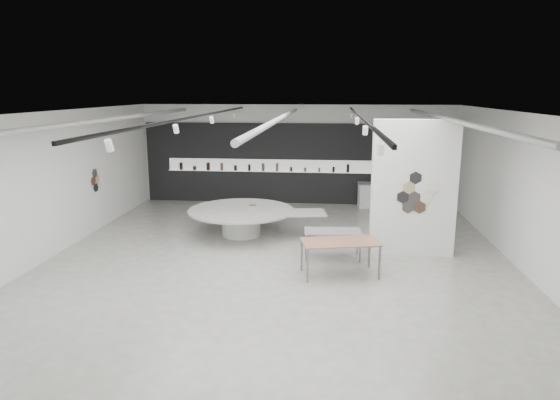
# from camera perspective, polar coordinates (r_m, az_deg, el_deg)

# --- Properties ---
(room) EXTENTS (12.02, 14.02, 3.82)m
(room) POSITION_cam_1_polar(r_m,az_deg,el_deg) (12.42, -0.73, 1.99)
(room) COLOR #AAAAA0
(room) RESTS_ON ground
(back_wall_display) EXTENTS (11.80, 0.27, 3.10)m
(back_wall_display) POSITION_cam_1_polar(r_m,az_deg,el_deg) (19.33, 1.61, 4.15)
(back_wall_display) COLOR black
(back_wall_display) RESTS_ON ground
(partition_column) EXTENTS (2.20, 0.38, 3.60)m
(partition_column) POSITION_cam_1_polar(r_m,az_deg,el_deg) (13.56, 15.03, 1.27)
(partition_column) COLOR white
(partition_column) RESTS_ON ground
(display_island) EXTENTS (4.44, 3.67, 0.82)m
(display_island) POSITION_cam_1_polar(r_m,az_deg,el_deg) (15.15, -4.20, -2.11)
(display_island) COLOR white
(display_island) RESTS_ON ground
(sample_table_wood) EXTENTS (1.94, 1.27, 0.84)m
(sample_table_wood) POSITION_cam_1_polar(r_m,az_deg,el_deg) (11.91, 6.88, -4.99)
(sample_table_wood) COLOR #97654E
(sample_table_wood) RESTS_ON ground
(sample_table_stone) EXTENTS (1.50, 0.82, 0.75)m
(sample_table_stone) POSITION_cam_1_polar(r_m,az_deg,el_deg) (13.10, 6.03, -3.77)
(sample_table_stone) COLOR gray
(sample_table_stone) RESTS_ON ground
(kitchen_counter) EXTENTS (1.67, 0.77, 1.28)m
(kitchen_counter) POSITION_cam_1_polar(r_m,az_deg,el_deg) (19.17, 11.34, 0.56)
(kitchen_counter) COLOR white
(kitchen_counter) RESTS_ON ground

